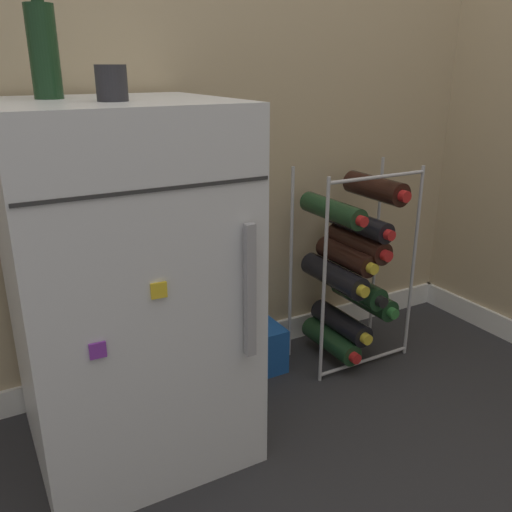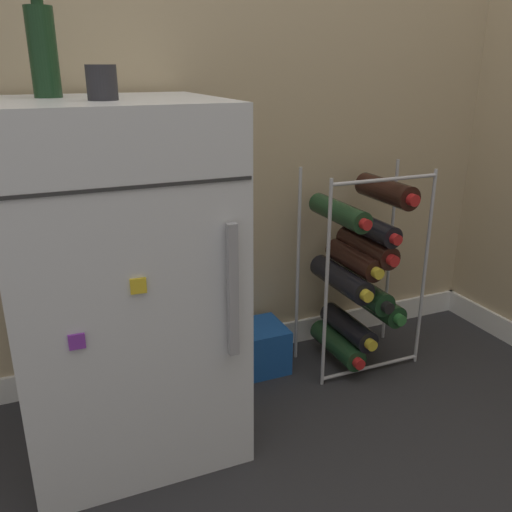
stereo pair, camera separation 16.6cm
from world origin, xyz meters
The scene contains 6 objects.
ground_plane centered at (0.00, 0.00, 0.00)m, with size 14.00×14.00×0.00m, color #28282B.
mini_fridge centered at (-0.51, 0.36, 0.48)m, with size 0.56×0.57×0.96m.
wine_rack centered at (0.32, 0.44, 0.35)m, with size 0.40×0.32×0.71m.
soda_box centered at (-0.05, 0.53, 0.08)m, with size 0.23×0.18×0.16m.
fridge_top_cup centered at (-0.52, 0.28, 1.00)m, with size 0.07×0.07×0.08m.
fridge_top_bottle centered at (-0.63, 0.44, 1.06)m, with size 0.07×0.07×0.25m.
Camera 1 is at (-0.85, -0.97, 1.03)m, focal length 38.00 mm.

